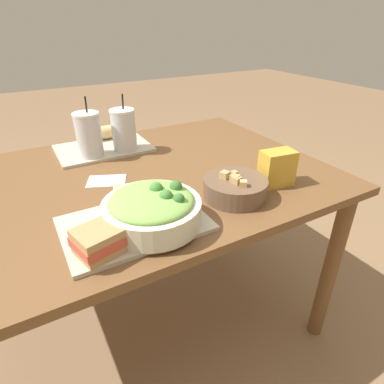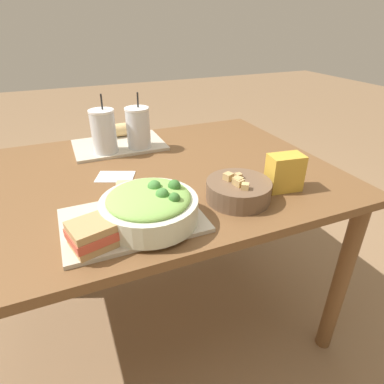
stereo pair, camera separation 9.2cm
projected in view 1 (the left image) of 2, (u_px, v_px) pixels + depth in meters
name	position (u px, v px, depth m)	size (l,w,h in m)	color
ground_plane	(144.00, 321.00, 1.50)	(12.00, 12.00, 0.00)	#846647
dining_table	(131.00, 200.00, 1.18)	(1.43, 0.97, 0.75)	brown
tray_near	(135.00, 224.00, 0.88)	(0.38, 0.27, 0.01)	#BCB29E
tray_far	(104.00, 148.00, 1.38)	(0.38, 0.27, 0.01)	#BCB29E
salad_bowl	(152.00, 208.00, 0.85)	(0.26, 0.26, 0.11)	beige
soup_bowl	(235.00, 187.00, 1.01)	(0.20, 0.20, 0.08)	brown
sandwich_near	(105.00, 238.00, 0.76)	(0.16, 0.13, 0.06)	tan
baguette_near	(140.00, 193.00, 0.96)	(0.16, 0.11, 0.06)	tan
baguette_far	(104.00, 133.00, 1.45)	(0.13, 0.06, 0.06)	tan
drink_cup_dark	(89.00, 136.00, 1.25)	(0.10, 0.10, 0.23)	silver
drink_cup_red	(124.00, 131.00, 1.31)	(0.10, 0.10, 0.23)	silver
chip_bag	(277.00, 168.00, 1.07)	(0.12, 0.08, 0.12)	gold
napkin_folded	(107.00, 181.00, 1.12)	(0.16, 0.14, 0.00)	white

